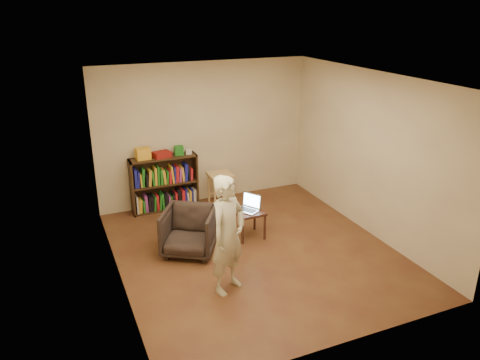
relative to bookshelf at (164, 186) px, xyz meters
name	(u,v)px	position (x,y,z in m)	size (l,w,h in m)	color
floor	(255,251)	(0.84, -2.09, -0.44)	(4.50, 4.50, 0.00)	#4C2218
ceiling	(257,79)	(0.84, -2.09, 2.16)	(4.50, 4.50, 0.00)	white
wall_back	(204,133)	(0.84, 0.16, 0.86)	(4.00, 4.00, 0.00)	beige
wall_left	(113,192)	(-1.16, -2.09, 0.86)	(4.50, 4.50, 0.00)	beige
wall_right	(371,154)	(2.84, -2.09, 0.86)	(4.50, 4.50, 0.00)	beige
bookshelf	(164,186)	(0.00, 0.00, 0.00)	(1.20, 0.30, 1.00)	black
box_yellow	(143,154)	(-0.34, 0.00, 0.66)	(0.24, 0.18, 0.20)	gold
red_cloth	(162,154)	(-0.02, -0.02, 0.61)	(0.30, 0.22, 0.10)	maroon
box_green	(179,150)	(0.30, 0.00, 0.64)	(0.15, 0.15, 0.15)	#1D6D1D
box_white	(188,152)	(0.47, -0.02, 0.60)	(0.10, 0.10, 0.08)	beige
stool	(220,180)	(1.00, -0.22, 0.05)	(0.42, 0.42, 0.61)	tan
armchair	(189,231)	(-0.07, -1.72, -0.09)	(0.75, 0.77, 0.70)	#2C231D
side_table	(249,215)	(0.96, -1.60, -0.06)	(0.44, 0.44, 0.45)	black
laptop	(249,206)	(0.98, -1.57, 0.07)	(0.41, 0.43, 0.25)	#BCBCC1
person	(228,235)	(0.11, -2.85, 0.35)	(0.58, 0.38, 1.59)	beige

